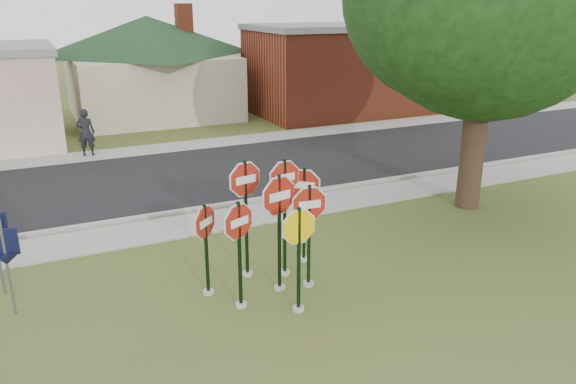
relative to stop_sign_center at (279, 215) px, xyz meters
name	(u,v)px	position (x,y,z in m)	size (l,w,h in m)	color
ground	(295,317)	(-0.20, -1.17, -1.73)	(120.00, 120.00, 0.00)	#394D1D
sidewalk_near	(210,222)	(-0.20, 4.33, -1.70)	(60.00, 1.60, 0.06)	gray
road	(171,179)	(-0.20, 8.83, -1.71)	(60.00, 7.00, 0.04)	black
sidewalk_far	(146,150)	(-0.20, 13.13, -1.70)	(60.00, 1.60, 0.06)	gray
curb	(200,209)	(-0.20, 5.33, -1.66)	(60.00, 0.20, 0.14)	gray
stop_sign_center	(279,215)	(0.00, 0.00, 0.00)	(1.13, 0.31, 2.73)	#A5A29A
stop_sign_yellow	(299,247)	(-0.02, -0.96, -0.34)	(1.00, 0.24, 2.32)	#A5A29A
stop_sign_left	(239,242)	(-1.01, -0.33, -0.28)	(0.94, 0.44, 2.38)	#A5A29A
stop_sign_right	(309,222)	(0.64, -0.11, -0.24)	(1.05, 0.24, 2.43)	#A5A29A
stop_sign_back_right	(285,201)	(0.40, 0.59, 0.04)	(1.01, 0.24, 2.83)	#A5A29A
stop_sign_back_left	(246,202)	(-0.39, 0.90, 0.05)	(1.05, 0.24, 2.82)	#A5A29A
stop_sign_far_right	(304,203)	(1.11, 1.05, -0.24)	(0.84, 0.61, 2.43)	#A5A29A
stop_sign_far_left	(206,239)	(-1.46, 0.46, -0.47)	(0.76, 0.64, 2.13)	#A5A29A
building_house	(148,46)	(1.81, 20.83, 1.92)	(11.60, 11.60, 6.20)	beige
building_brick	(345,68)	(11.80, 17.33, 0.68)	(10.20, 6.20, 4.75)	maroon
bg_tree_right	(413,6)	(21.80, 24.83, 3.85)	(5.60, 5.60, 8.40)	black
pedestrian	(86,132)	(-2.46, 13.18, -0.73)	(0.69, 0.45, 1.88)	black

